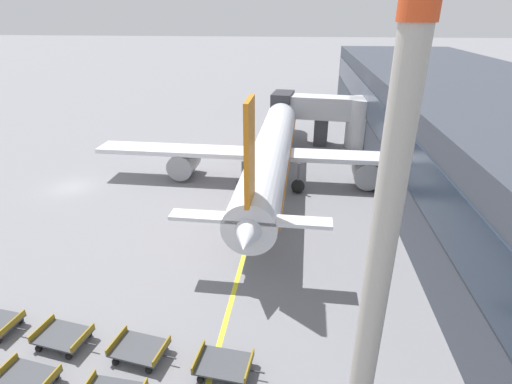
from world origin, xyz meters
name	(u,v)px	position (x,y,z in m)	size (l,w,h in m)	color
ground_plane	(72,187)	(0.00, 0.00, 0.00)	(500.00, 500.00, 0.00)	gray
jet_bridge	(335,116)	(26.57, 16.38, 3.80)	(13.66, 5.63, 6.41)	silver
airplane	(273,146)	(19.56, 4.09, 3.52)	(35.41, 39.73, 11.55)	silver
baggage_dolly_row_mid_a_col_c	(26,380)	(9.90, -22.04, 0.48)	(3.41, 2.22, 0.92)	#424449
baggage_dolly_row_mid_b_col_c	(63,337)	(10.16, -19.33, 0.48)	(3.41, 2.23, 0.92)	#424449
baggage_dolly_row_mid_b_col_d	(140,349)	(14.40, -19.75, 0.48)	(3.41, 2.23, 0.92)	#424449
baggage_dolly_row_mid_b_col_e	(224,365)	(18.73, -20.27, 0.48)	(3.38, 2.09, 0.92)	#424449
apron_light_mast	(383,239)	(23.33, -27.41, 12.02)	(2.00, 0.70, 20.48)	#ADA89E
stand_guidance_stripe	(255,217)	(18.54, -4.32, 0.00)	(1.29, 39.43, 0.01)	yellow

